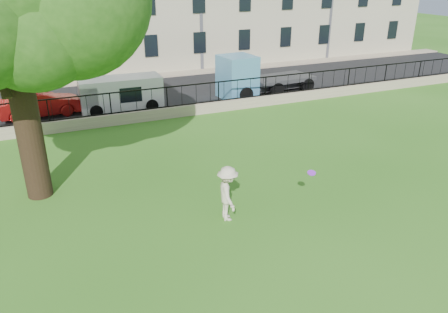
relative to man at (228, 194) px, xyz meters
name	(u,v)px	position (x,y,z in m)	size (l,w,h in m)	color
ground	(278,228)	(1.23, -1.12, -0.92)	(120.00, 120.00, 0.00)	#2D6919
retaining_wall	(168,112)	(1.23, 10.88, -0.62)	(50.00, 0.40, 0.60)	gray
iron_railing	(167,97)	(1.23, 10.88, 0.23)	(50.00, 0.05, 1.13)	black
street	(147,96)	(1.23, 15.58, -0.92)	(60.00, 9.00, 0.01)	black
sidewalk	(129,78)	(1.23, 20.78, -0.86)	(60.00, 1.40, 0.12)	gray
man	(228,194)	(0.00, 0.00, 0.00)	(1.19, 0.68, 1.84)	beige
frisbee	(312,173)	(2.53, -0.86, 0.63)	(0.27, 0.27, 0.03)	#9B2AF0
red_sedan	(40,104)	(-5.08, 13.85, -0.21)	(1.51, 4.34, 1.43)	#AB1715
white_van	(121,94)	(-0.77, 13.28, 0.03)	(4.53, 1.77, 1.90)	white
blue_truck	(266,73)	(8.53, 13.28, 0.39)	(6.25, 2.22, 2.62)	#5396C4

